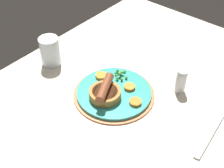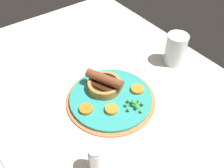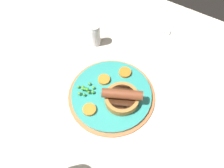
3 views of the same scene
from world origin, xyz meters
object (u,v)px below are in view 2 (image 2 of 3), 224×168
object	(u,v)px
pea_pile	(135,104)
salt_shaker	(96,159)
carrot_slice_0	(112,109)
carrot_slice_1	(137,89)
sausage_pudding	(105,84)
drinking_glass	(176,49)
carrot_slice_3	(86,109)
dinner_plate	(111,99)

from	to	relation	value
pea_pile	salt_shaker	bearing A→B (deg)	-65.74
pea_pile	carrot_slice_0	bearing A→B (deg)	-114.13
carrot_slice_0	carrot_slice_1	bearing A→B (deg)	98.80
sausage_pudding	carrot_slice_1	xyz separation A→B (cm)	(5.99, 6.83, -1.38)
sausage_pudding	carrot_slice_0	xyz separation A→B (cm)	(7.53, -3.14, -1.38)
sausage_pudding	drinking_glass	size ratio (longest dim) A/B	1.09
drinking_glass	salt_shaker	bearing A→B (deg)	-68.57
salt_shaker	carrot_slice_3	bearing A→B (deg)	156.04
carrot_slice_0	salt_shaker	bearing A→B (deg)	-48.49
pea_pile	carrot_slice_0	xyz separation A→B (cm)	(-2.46, -5.50, -0.48)
carrot_slice_0	carrot_slice_3	xyz separation A→B (cm)	(-3.95, -5.15, -0.01)
sausage_pudding	carrot_slice_0	bearing A→B (deg)	-47.82
drinking_glass	carrot_slice_1	bearing A→B (deg)	-77.70
carrot_slice_3	salt_shaker	distance (cm)	15.46
sausage_pudding	salt_shaker	size ratio (longest dim) A/B	1.38
sausage_pudding	salt_shaker	world-z (taller)	salt_shaker
dinner_plate	sausage_pudding	world-z (taller)	sausage_pudding
dinner_plate	sausage_pudding	xyz separation A→B (cm)	(-3.51, 0.46, 2.68)
carrot_slice_1	sausage_pudding	bearing A→B (deg)	-131.26
carrot_slice_1	drinking_glass	world-z (taller)	drinking_glass
salt_shaker	carrot_slice_0	bearing A→B (deg)	131.51
dinner_plate	carrot_slice_0	size ratio (longest dim) A/B	7.28
dinner_plate	sausage_pudding	size ratio (longest dim) A/B	2.27
pea_pile	carrot_slice_1	distance (cm)	6.02
carrot_slice_3	sausage_pudding	bearing A→B (deg)	113.40
dinner_plate	carrot_slice_0	distance (cm)	5.00
pea_pile	drinking_glass	distance (cm)	24.52
dinner_plate	salt_shaker	world-z (taller)	salt_shaker
pea_pile	carrot_slice_0	world-z (taller)	pea_pile
sausage_pudding	carrot_slice_3	xyz separation A→B (cm)	(3.58, -8.28, -1.39)
sausage_pudding	drinking_glass	xyz separation A→B (cm)	(1.94, 25.38, 1.64)
sausage_pudding	carrot_slice_1	world-z (taller)	sausage_pudding
sausage_pudding	pea_pile	xyz separation A→B (cm)	(9.99, 2.36, -0.90)
dinner_plate	carrot_slice_1	xyz separation A→B (cm)	(2.48, 7.29, 1.30)
carrot_slice_0	drinking_glass	xyz separation A→B (cm)	(-5.59, 28.52, 3.02)
dinner_plate	carrot_slice_0	bearing A→B (deg)	-33.65
drinking_glass	pea_pile	bearing A→B (deg)	-70.72
sausage_pudding	pea_pile	distance (cm)	10.31
sausage_pudding	carrot_slice_3	size ratio (longest dim) A/B	3.06
sausage_pudding	carrot_slice_0	distance (cm)	8.27
sausage_pudding	drinking_glass	world-z (taller)	drinking_glass
sausage_pudding	carrot_slice_1	size ratio (longest dim) A/B	3.02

